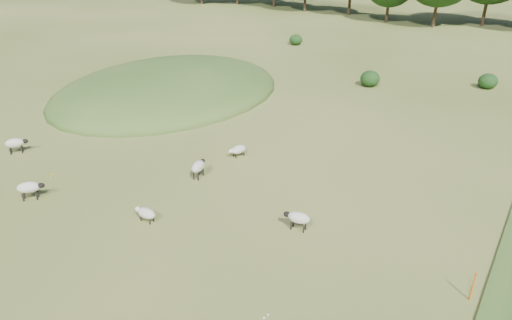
{
  "coord_description": "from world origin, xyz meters",
  "views": [
    {
      "loc": [
        13.87,
        -13.44,
        11.5
      ],
      "look_at": [
        2.0,
        4.0,
        1.0
      ],
      "focal_mm": 32.0,
      "sensor_mm": 36.0,
      "label": 1
    }
  ],
  "objects_px": {
    "sheep_1": "(29,188)",
    "sheep_3": "(15,143)",
    "sheep_0": "(198,166)",
    "sheep_2": "(146,213)",
    "sheep_6": "(298,218)",
    "sheep_5": "(238,150)",
    "marker_post": "(473,287)"
  },
  "relations": [
    {
      "from": "sheep_1",
      "to": "sheep_3",
      "type": "relative_size",
      "value": 0.97
    },
    {
      "from": "sheep_0",
      "to": "sheep_1",
      "type": "xyz_separation_m",
      "value": [
        -5.22,
        -6.23,
        0.01
      ]
    },
    {
      "from": "sheep_2",
      "to": "sheep_6",
      "type": "distance_m",
      "value": 6.7
    },
    {
      "from": "sheep_3",
      "to": "sheep_5",
      "type": "relative_size",
      "value": 1.03
    },
    {
      "from": "sheep_0",
      "to": "sheep_5",
      "type": "distance_m",
      "value": 3.19
    },
    {
      "from": "sheep_2",
      "to": "sheep_5",
      "type": "bearing_deg",
      "value": -88.53
    },
    {
      "from": "sheep_5",
      "to": "marker_post",
      "type": "bearing_deg",
      "value": 90.96
    },
    {
      "from": "sheep_1",
      "to": "sheep_2",
      "type": "xyz_separation_m",
      "value": [
        5.97,
        1.8,
        -0.23
      ]
    },
    {
      "from": "sheep_0",
      "to": "sheep_2",
      "type": "bearing_deg",
      "value": 173.97
    },
    {
      "from": "marker_post",
      "to": "sheep_6",
      "type": "distance_m",
      "value": 7.09
    },
    {
      "from": "sheep_1",
      "to": "sheep_5",
      "type": "distance_m",
      "value": 10.87
    },
    {
      "from": "marker_post",
      "to": "sheep_3",
      "type": "height_order",
      "value": "marker_post"
    },
    {
      "from": "sheep_1",
      "to": "sheep_6",
      "type": "distance_m",
      "value": 12.86
    },
    {
      "from": "sheep_6",
      "to": "sheep_0",
      "type": "bearing_deg",
      "value": -20.13
    },
    {
      "from": "sheep_1",
      "to": "sheep_5",
      "type": "bearing_deg",
      "value": 13.36
    },
    {
      "from": "marker_post",
      "to": "sheep_6",
      "type": "relative_size",
      "value": 0.97
    },
    {
      "from": "sheep_0",
      "to": "marker_post",
      "type": "bearing_deg",
      "value": -111.99
    },
    {
      "from": "marker_post",
      "to": "sheep_2",
      "type": "xyz_separation_m",
      "value": [
        -12.96,
        -2.9,
        -0.18
      ]
    },
    {
      "from": "sheep_2",
      "to": "sheep_3",
      "type": "xyz_separation_m",
      "value": [
        -11.44,
        0.71,
        0.22
      ]
    },
    {
      "from": "sheep_0",
      "to": "sheep_3",
      "type": "distance_m",
      "value": 11.32
    },
    {
      "from": "sheep_1",
      "to": "sheep_2",
      "type": "height_order",
      "value": "sheep_1"
    },
    {
      "from": "sheep_5",
      "to": "sheep_3",
      "type": "bearing_deg",
      "value": -37.58
    },
    {
      "from": "sheep_1",
      "to": "sheep_3",
      "type": "bearing_deg",
      "value": 108.79
    },
    {
      "from": "sheep_3",
      "to": "sheep_6",
      "type": "height_order",
      "value": "sheep_3"
    },
    {
      "from": "marker_post",
      "to": "sheep_5",
      "type": "distance_m",
      "value": 14.27
    },
    {
      "from": "sheep_0",
      "to": "sheep_2",
      "type": "distance_m",
      "value": 4.5
    },
    {
      "from": "sheep_3",
      "to": "sheep_6",
      "type": "xyz_separation_m",
      "value": [
        17.32,
        2.5,
        -0.03
      ]
    },
    {
      "from": "sheep_3",
      "to": "sheep_5",
      "type": "xyz_separation_m",
      "value": [
        10.93,
        6.89,
        -0.21
      ]
    },
    {
      "from": "sheep_2",
      "to": "sheep_3",
      "type": "relative_size",
      "value": 0.93
    },
    {
      "from": "sheep_3",
      "to": "sheep_5",
      "type": "distance_m",
      "value": 12.92
    },
    {
      "from": "sheep_1",
      "to": "sheep_3",
      "type": "distance_m",
      "value": 6.03
    },
    {
      "from": "sheep_1",
      "to": "sheep_3",
      "type": "xyz_separation_m",
      "value": [
        -5.48,
        2.52,
        -0.01
      ]
    }
  ]
}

